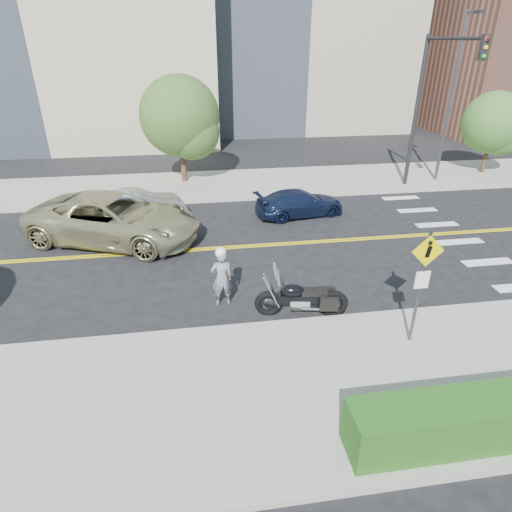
{
  "coord_description": "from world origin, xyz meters",
  "views": [
    {
      "loc": [
        -0.93,
        -14.3,
        6.92
      ],
      "look_at": [
        0.74,
        -3.17,
        1.2
      ],
      "focal_mm": 30.0,
      "sensor_mm": 36.0,
      "label": 1
    }
  ],
  "objects_px": {
    "suv": "(114,219)",
    "pedestrian_sign": "(422,277)",
    "motorcyclist": "(222,277)",
    "parked_car_silver": "(137,206)",
    "motorcycle": "(302,291)",
    "parked_car_blue": "(300,203)"
  },
  "relations": [
    {
      "from": "suv",
      "to": "pedestrian_sign",
      "type": "bearing_deg",
      "value": -111.42
    },
    {
      "from": "motorcyclist",
      "to": "parked_car_silver",
      "type": "xyz_separation_m",
      "value": [
        -3.04,
        6.95,
        -0.25
      ]
    },
    {
      "from": "pedestrian_sign",
      "to": "motorcyclist",
      "type": "xyz_separation_m",
      "value": [
        -4.53,
        2.57,
        -1.05
      ]
    },
    {
      "from": "motorcyclist",
      "to": "motorcycle",
      "type": "xyz_separation_m",
      "value": [
        2.14,
        -0.86,
        -0.15
      ]
    },
    {
      "from": "parked_car_silver",
      "to": "parked_car_blue",
      "type": "xyz_separation_m",
      "value": [
        6.93,
        -0.38,
        -0.09
      ]
    },
    {
      "from": "pedestrian_sign",
      "to": "motorcycle",
      "type": "bearing_deg",
      "value": 144.34
    },
    {
      "from": "suv",
      "to": "motorcyclist",
      "type": "bearing_deg",
      "value": -122.5
    },
    {
      "from": "motorcycle",
      "to": "parked_car_blue",
      "type": "distance_m",
      "value": 7.63
    },
    {
      "from": "pedestrian_sign",
      "to": "motorcycle",
      "type": "height_order",
      "value": "pedestrian_sign"
    },
    {
      "from": "pedestrian_sign",
      "to": "motorcycle",
      "type": "relative_size",
      "value": 1.2
    },
    {
      "from": "motorcyclist",
      "to": "suv",
      "type": "bearing_deg",
      "value": -58.11
    },
    {
      "from": "suv",
      "to": "motorcycle",
      "type": "bearing_deg",
      "value": -113.95
    },
    {
      "from": "motorcycle",
      "to": "parked_car_silver",
      "type": "bearing_deg",
      "value": 132.79
    },
    {
      "from": "parked_car_silver",
      "to": "motorcyclist",
      "type": "bearing_deg",
      "value": -172.84
    },
    {
      "from": "motorcycle",
      "to": "parked_car_blue",
      "type": "bearing_deg",
      "value": 85.94
    },
    {
      "from": "suv",
      "to": "parked_car_blue",
      "type": "xyz_separation_m",
      "value": [
        7.54,
        1.57,
        -0.33
      ]
    },
    {
      "from": "pedestrian_sign",
      "to": "suv",
      "type": "relative_size",
      "value": 0.46
    },
    {
      "from": "parked_car_silver",
      "to": "motorcycle",
      "type": "bearing_deg",
      "value": -162.89
    },
    {
      "from": "motorcycle",
      "to": "suv",
      "type": "xyz_separation_m",
      "value": [
        -5.79,
        5.85,
        0.14
      ]
    },
    {
      "from": "motorcycle",
      "to": "parked_car_silver",
      "type": "xyz_separation_m",
      "value": [
        -5.18,
        7.8,
        -0.1
      ]
    },
    {
      "from": "motorcycle",
      "to": "pedestrian_sign",
      "type": "bearing_deg",
      "value": -26.46
    },
    {
      "from": "suv",
      "to": "parked_car_silver",
      "type": "relative_size",
      "value": 1.62
    }
  ]
}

